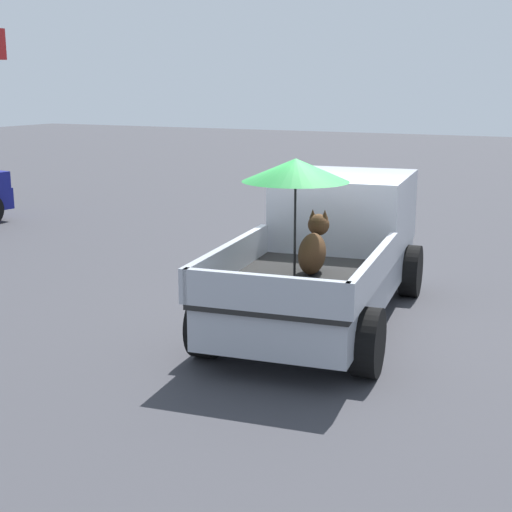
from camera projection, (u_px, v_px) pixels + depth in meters
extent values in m
plane|color=#38383D|center=(321.00, 322.00, 10.43)|extent=(80.00, 80.00, 0.00)
cylinder|color=black|center=(290.00, 261.00, 12.27)|extent=(0.83, 0.38, 0.80)
cylinder|color=black|center=(411.00, 271.00, 11.64)|extent=(0.83, 0.38, 0.80)
cylinder|color=black|center=(207.00, 324.00, 9.05)|extent=(0.83, 0.38, 0.80)
cylinder|color=black|center=(368.00, 342.00, 8.42)|extent=(0.83, 0.38, 0.80)
cube|color=#9EA3AD|center=(322.00, 282.00, 10.31)|extent=(5.19, 2.43, 0.50)
cube|color=#9EA3AD|center=(346.00, 210.00, 11.42)|extent=(2.32, 2.11, 1.08)
cube|color=#4C606B|center=(359.00, 188.00, 12.29)|extent=(0.28, 1.71, 0.64)
cube|color=black|center=(299.00, 283.00, 9.18)|extent=(3.01, 2.18, 0.06)
cube|color=#9EA3AD|center=(229.00, 259.00, 9.43)|extent=(2.79, 0.46, 0.40)
cube|color=#9EA3AD|center=(375.00, 271.00, 8.84)|extent=(2.79, 0.46, 0.40)
cube|color=#9EA3AD|center=(264.00, 293.00, 7.89)|extent=(0.33, 1.84, 0.40)
ellipsoid|color=#472D19|center=(312.00, 254.00, 9.46)|extent=(0.72, 0.40, 0.52)
sphere|color=#472D19|center=(319.00, 225.00, 9.67)|extent=(0.31, 0.31, 0.28)
cone|color=#472D19|center=(313.00, 214.00, 9.66)|extent=(0.10, 0.10, 0.12)
cone|color=#472D19|center=(325.00, 214.00, 9.61)|extent=(0.10, 0.10, 0.12)
cylinder|color=black|center=(295.00, 228.00, 9.27)|extent=(0.03, 0.03, 1.23)
cone|color=#19722D|center=(296.00, 170.00, 9.11)|extent=(1.48, 1.48, 0.28)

